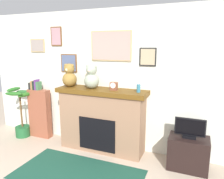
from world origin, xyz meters
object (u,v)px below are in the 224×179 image
mantel_clock (114,86)px  teddy_bear_brown (69,76)px  candle_jar (138,88)px  fireplace (102,119)px  television (190,129)px  potted_plant (22,117)px  tv_stand (188,153)px  bookshelf (40,112)px  teddy_bear_tan (92,78)px

mantel_clock → teddy_bear_brown: 0.92m
mantel_clock → candle_jar: bearing=0.2°
fireplace → television: fireplace is taller
candle_jar → potted_plant: bearing=-177.5°
tv_stand → television: bearing=-90.0°
bookshelf → tv_stand: bookshelf is taller
mantel_clock → teddy_bear_tan: (-0.43, 0.00, 0.13)m
television → teddy_bear_tan: size_ratio=1.03×
tv_stand → mantel_clock: mantel_clock is taller
bookshelf → candle_jar: candle_jar is taller
candle_jar → teddy_bear_brown: (-1.36, -0.00, 0.13)m
fireplace → television: bearing=-2.9°
fireplace → candle_jar: bearing=-1.5°
potted_plant → bookshelf: bearing=22.4°
television → fireplace: bearing=177.1°
bookshelf → mantel_clock: 1.86m
television → teddy_bear_brown: (-2.21, 0.06, 0.70)m
tv_stand → teddy_bear_tan: 2.06m
fireplace → potted_plant: size_ratio=1.57×
fireplace → tv_stand: fireplace is taller
potted_plant → teddy_bear_tan: bearing=3.8°
teddy_bear_brown → teddy_bear_tan: 0.47m
potted_plant → television: potted_plant is taller
mantel_clock → teddy_bear_tan: 0.45m
teddy_bear_tan → fireplace: bearing=5.5°
fireplace → candle_jar: candle_jar is taller
television → teddy_bear_brown: 2.32m
tv_stand → candle_jar: size_ratio=4.50×
potted_plant → mantel_clock: mantel_clock is taller
tv_stand → television: television is taller
bookshelf → teddy_bear_brown: (0.82, -0.04, 0.82)m
bookshelf → mantel_clock: (1.73, -0.04, 0.69)m
teddy_bear_brown → teddy_bear_tan: bearing=-0.0°
tv_stand → teddy_bear_brown: size_ratio=1.39×
potted_plant → television: size_ratio=2.33×
bookshelf → potted_plant: bearing=-157.6°
candle_jar → teddy_bear_brown: teddy_bear_brown is taller
fireplace → teddy_bear_tan: size_ratio=3.77×
bookshelf → teddy_bear_tan: (1.29, -0.04, 0.82)m
tv_stand → teddy_bear_tan: teddy_bear_tan is taller
fireplace → teddy_bear_tan: bearing=-174.5°
fireplace → tv_stand: bearing=-2.8°
fireplace → teddy_bear_tan: 0.80m
tv_stand → teddy_bear_tan: size_ratio=1.38×
candle_jar → mantel_clock: 0.45m
teddy_bear_brown → teddy_bear_tan: (0.47, -0.00, 0.00)m
tv_stand → mantel_clock: size_ratio=4.27×
teddy_bear_brown → fireplace: bearing=1.6°
mantel_clock → teddy_bear_tan: size_ratio=0.32×
tv_stand → candle_jar: bearing=176.1°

